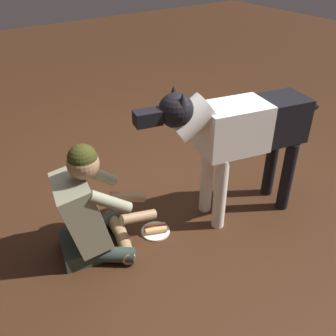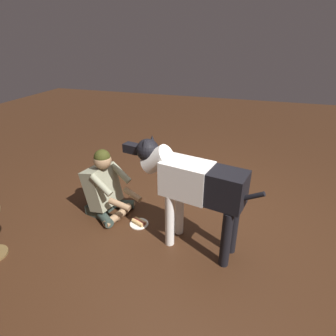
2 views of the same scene
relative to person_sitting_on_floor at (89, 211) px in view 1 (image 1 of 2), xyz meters
The scene contains 4 objects.
ground_plane 1.08m from the person_sitting_on_floor, behind, with size 14.80×14.80×0.00m, color #3C2213.
person_sitting_on_floor is the anchor object (origin of this frame).
large_dog 1.21m from the person_sitting_on_floor, 167.60° to the left, with size 1.47×0.49×1.14m.
hot_dog_on_plate 0.59m from the person_sitting_on_floor, 167.60° to the left, with size 0.22×0.22×0.06m.
Camera 1 is at (1.75, 2.11, 2.02)m, focal length 41.05 mm.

